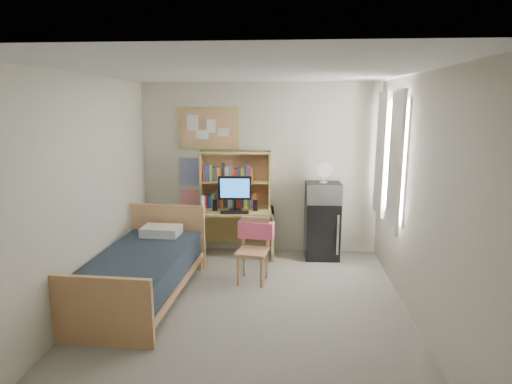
# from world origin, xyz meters

# --- Properties ---
(floor) EXTENTS (3.60, 4.20, 0.02)m
(floor) POSITION_xyz_m (0.00, 0.00, -0.01)
(floor) COLOR gray
(floor) RESTS_ON ground
(ceiling) EXTENTS (3.60, 4.20, 0.02)m
(ceiling) POSITION_xyz_m (0.00, 0.00, 2.60)
(ceiling) COLOR silver
(ceiling) RESTS_ON wall_back
(wall_back) EXTENTS (3.60, 0.04, 2.60)m
(wall_back) POSITION_xyz_m (0.00, 2.10, 1.30)
(wall_back) COLOR beige
(wall_back) RESTS_ON floor
(wall_front) EXTENTS (3.60, 0.04, 2.60)m
(wall_front) POSITION_xyz_m (0.00, -2.10, 1.30)
(wall_front) COLOR beige
(wall_front) RESTS_ON floor
(wall_left) EXTENTS (0.04, 4.20, 2.60)m
(wall_left) POSITION_xyz_m (-1.80, 0.00, 1.30)
(wall_left) COLOR beige
(wall_left) RESTS_ON floor
(wall_right) EXTENTS (0.04, 4.20, 2.60)m
(wall_right) POSITION_xyz_m (1.80, 0.00, 1.30)
(wall_right) COLOR beige
(wall_right) RESTS_ON floor
(window_unit) EXTENTS (0.10, 1.40, 1.70)m
(window_unit) POSITION_xyz_m (1.75, 1.20, 1.60)
(window_unit) COLOR white
(window_unit) RESTS_ON wall_right
(curtain_left) EXTENTS (0.04, 0.55, 1.70)m
(curtain_left) POSITION_xyz_m (1.72, 0.80, 1.60)
(curtain_left) COLOR silver
(curtain_left) RESTS_ON wall_right
(curtain_right) EXTENTS (0.04, 0.55, 1.70)m
(curtain_right) POSITION_xyz_m (1.72, 1.60, 1.60)
(curtain_right) COLOR silver
(curtain_right) RESTS_ON wall_right
(bulletin_board) EXTENTS (0.94, 0.03, 0.64)m
(bulletin_board) POSITION_xyz_m (-0.78, 2.08, 1.92)
(bulletin_board) COLOR tan
(bulletin_board) RESTS_ON wall_back
(poster_wave) EXTENTS (0.30, 0.01, 0.42)m
(poster_wave) POSITION_xyz_m (-1.10, 2.09, 1.25)
(poster_wave) COLOR navy
(poster_wave) RESTS_ON wall_back
(poster_japan) EXTENTS (0.28, 0.01, 0.36)m
(poster_japan) POSITION_xyz_m (-1.10, 2.09, 0.78)
(poster_japan) COLOR red
(poster_japan) RESTS_ON wall_back
(desk) EXTENTS (1.19, 0.66, 0.72)m
(desk) POSITION_xyz_m (-0.34, 1.79, 0.36)
(desk) COLOR tan
(desk) RESTS_ON floor
(desk_chair) EXTENTS (0.48, 0.48, 0.83)m
(desk_chair) POSITION_xyz_m (-0.00, 0.83, 0.42)
(desk_chair) COLOR tan
(desk_chair) RESTS_ON floor
(mini_fridge) EXTENTS (0.52, 0.52, 0.85)m
(mini_fridge) POSITION_xyz_m (0.96, 1.83, 0.43)
(mini_fridge) COLOR black
(mini_fridge) RESTS_ON floor
(bed) EXTENTS (1.10, 2.06, 0.55)m
(bed) POSITION_xyz_m (-1.28, 0.24, 0.28)
(bed) COLOR #19222D
(bed) RESTS_ON floor
(hutch) EXTENTS (1.07, 0.34, 0.86)m
(hutch) POSITION_xyz_m (-0.35, 1.94, 1.15)
(hutch) COLOR tan
(hutch) RESTS_ON desk
(monitor) EXTENTS (0.49, 0.07, 0.52)m
(monitor) POSITION_xyz_m (-0.34, 1.73, 0.98)
(monitor) COLOR black
(monitor) RESTS_ON desk
(keyboard) EXTENTS (0.42, 0.16, 0.02)m
(keyboard) POSITION_xyz_m (-0.33, 1.59, 0.73)
(keyboard) COLOR black
(keyboard) RESTS_ON desk
(speaker_left) EXTENTS (0.07, 0.07, 0.17)m
(speaker_left) POSITION_xyz_m (-0.64, 1.71, 0.80)
(speaker_left) COLOR black
(speaker_left) RESTS_ON desk
(speaker_right) EXTENTS (0.07, 0.07, 0.16)m
(speaker_right) POSITION_xyz_m (-0.04, 1.75, 0.80)
(speaker_right) COLOR black
(speaker_right) RESTS_ON desk
(water_bottle) EXTENTS (0.07, 0.07, 0.23)m
(water_bottle) POSITION_xyz_m (-0.81, 1.66, 0.84)
(water_bottle) COLOR white
(water_bottle) RESTS_ON desk
(hoodie) EXTENTS (0.49, 0.21, 0.22)m
(hoodie) POSITION_xyz_m (0.03, 1.02, 0.65)
(hoodie) COLOR #F15B89
(hoodie) RESTS_ON desk_chair
(microwave) EXTENTS (0.52, 0.41, 0.30)m
(microwave) POSITION_xyz_m (0.96, 1.81, 1.00)
(microwave) COLOR #B4B4B8
(microwave) RESTS_ON mini_fridge
(desk_fan) EXTENTS (0.23, 0.23, 0.28)m
(desk_fan) POSITION_xyz_m (0.96, 1.81, 1.29)
(desk_fan) COLOR white
(desk_fan) RESTS_ON microwave
(pillow) EXTENTS (0.51, 0.37, 0.12)m
(pillow) POSITION_xyz_m (-1.24, 0.99, 0.61)
(pillow) COLOR white
(pillow) RESTS_ON bed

